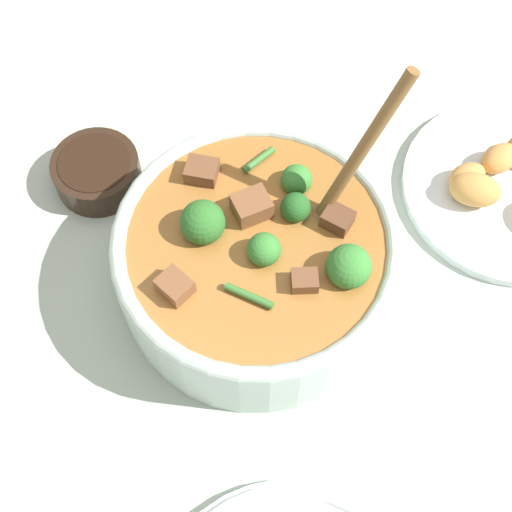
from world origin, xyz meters
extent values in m
plane|color=#ADBCAD|center=(0.00, 0.00, 0.00)|extent=(4.00, 4.00, 0.00)
cylinder|color=#B2C6BC|center=(0.00, 0.00, 0.05)|extent=(0.28, 0.28, 0.09)
torus|color=#B2C6BC|center=(0.00, 0.00, 0.09)|extent=(0.28, 0.28, 0.02)
cylinder|color=#9E662D|center=(0.00, 0.00, 0.07)|extent=(0.25, 0.25, 0.05)
sphere|color=#235B23|center=(0.03, -0.03, 0.10)|extent=(0.03, 0.03, 0.03)
cylinder|color=#6B9956|center=(0.03, -0.03, 0.08)|extent=(0.01, 0.01, 0.01)
sphere|color=#387F33|center=(-0.01, -0.01, 0.11)|extent=(0.03, 0.03, 0.03)
cylinder|color=#6B9956|center=(-0.01, -0.01, 0.08)|extent=(0.01, 0.01, 0.01)
sphere|color=#2D6B28|center=(0.01, 0.05, 0.11)|extent=(0.04, 0.04, 0.04)
cylinder|color=#6B9956|center=(0.01, 0.05, 0.08)|extent=(0.01, 0.01, 0.02)
sphere|color=#387F33|center=(0.07, -0.03, 0.10)|extent=(0.03, 0.03, 0.03)
cylinder|color=#6B9956|center=(0.07, -0.03, 0.08)|extent=(0.01, 0.01, 0.01)
sphere|color=#387F33|center=(-0.02, -0.09, 0.11)|extent=(0.04, 0.04, 0.04)
cylinder|color=#6B9956|center=(-0.02, -0.09, 0.08)|extent=(0.01, 0.01, 0.02)
cube|color=brown|center=(-0.06, 0.07, 0.10)|extent=(0.04, 0.04, 0.02)
cube|color=brown|center=(0.03, 0.01, 0.10)|extent=(0.04, 0.04, 0.03)
cube|color=brown|center=(0.03, -0.07, 0.10)|extent=(0.03, 0.03, 0.02)
cube|color=brown|center=(0.07, 0.06, 0.10)|extent=(0.03, 0.03, 0.02)
cube|color=brown|center=(-0.04, -0.05, 0.10)|extent=(0.02, 0.03, 0.02)
cylinder|color=#3D7533|center=(-0.06, 0.00, 0.10)|extent=(0.02, 0.05, 0.01)
cylinder|color=#3D7533|center=(0.09, 0.01, 0.10)|extent=(0.03, 0.03, 0.01)
ellipsoid|color=brown|center=(0.04, -0.06, 0.09)|extent=(0.04, 0.03, 0.01)
cylinder|color=brown|center=(0.06, -0.09, 0.17)|extent=(0.05, 0.07, 0.17)
cylinder|color=black|center=(0.11, 0.19, 0.02)|extent=(0.10, 0.10, 0.04)
cylinder|color=black|center=(0.11, 0.19, 0.03)|extent=(0.08, 0.08, 0.01)
cylinder|color=white|center=(0.15, -0.27, 0.01)|extent=(0.24, 0.24, 0.01)
ellipsoid|color=#CC8E47|center=(0.14, -0.22, 0.03)|extent=(0.05, 0.05, 0.03)
ellipsoid|color=#CC8E47|center=(0.17, -0.25, 0.03)|extent=(0.05, 0.06, 0.03)
ellipsoid|color=#CC8E47|center=(0.12, -0.22, 0.03)|extent=(0.05, 0.06, 0.04)
camera|label=1|loc=(-0.32, -0.03, 0.68)|focal=50.00mm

